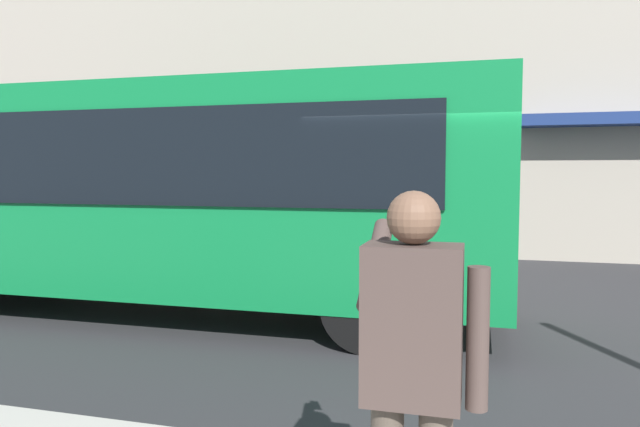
# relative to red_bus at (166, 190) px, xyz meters

# --- Properties ---
(ground_plane) EXTENTS (60.00, 60.00, 0.00)m
(ground_plane) POSITION_rel_red_bus_xyz_m (-3.60, 0.09, -1.68)
(ground_plane) COLOR #2B2B2D
(red_bus) EXTENTS (9.05, 2.54, 3.08)m
(red_bus) POSITION_rel_red_bus_xyz_m (0.00, 0.00, 0.00)
(red_bus) COLOR #0F7238
(red_bus) RESTS_ON ground_plane
(pedestrian_photographer) EXTENTS (0.53, 0.52, 1.70)m
(pedestrian_photographer) POSITION_rel_red_bus_xyz_m (-3.89, 4.75, -0.54)
(pedestrian_photographer) COLOR #4C4238
(pedestrian_photographer) RESTS_ON sidewalk_curb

